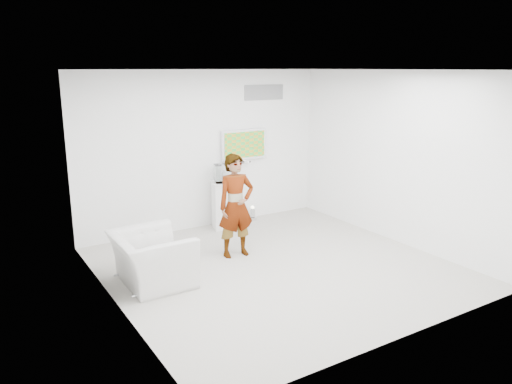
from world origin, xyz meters
TOP-DOWN VIEW (x-y plane):
  - room at (0.00, 0.00)m, footprint 5.01×5.01m
  - tv at (0.85, 2.45)m, footprint 1.00×0.08m
  - logo_decal at (1.35, 2.49)m, footprint 0.90×0.02m
  - person at (-0.28, 0.79)m, footprint 0.65×0.45m
  - armchair at (-1.86, 0.46)m, footprint 1.01×1.15m
  - pedestal at (0.23, 2.18)m, footprint 0.54×0.54m
  - floor_uplight at (0.98, 2.34)m, footprint 0.23×0.23m
  - vitrine at (0.23, 2.18)m, footprint 0.43×0.43m
  - console at (0.23, 2.18)m, footprint 0.11×0.18m
  - wii_remote at (-0.02, 0.92)m, footprint 0.07×0.15m

SIDE VIEW (x-z plane):
  - floor_uplight at x=0.98m, z-range 0.00..0.28m
  - armchair at x=-1.86m, z-range 0.00..0.75m
  - pedestal at x=0.23m, z-range 0.00..0.92m
  - person at x=-0.28m, z-range 0.00..1.70m
  - console at x=0.23m, z-range 0.92..1.15m
  - vitrine at x=0.23m, z-range 0.92..1.25m
  - room at x=0.00m, z-range 0.00..3.00m
  - wii_remote at x=-0.02m, z-range 1.51..1.55m
  - tv at x=0.85m, z-range 1.25..1.85m
  - logo_decal at x=1.35m, z-range 2.40..2.70m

